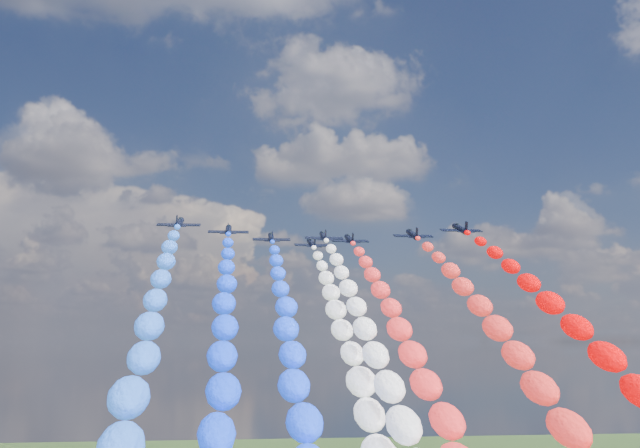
{
  "coord_description": "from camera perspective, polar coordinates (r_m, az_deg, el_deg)",
  "views": [
    {
      "loc": [
        -20.05,
        -164.78,
        69.57
      ],
      "look_at": [
        0.0,
        4.0,
        96.11
      ],
      "focal_mm": 42.44,
      "sensor_mm": 36.0,
      "label": 1
    }
  ],
  "objects": [
    {
      "name": "trail_1",
      "position": [
        109.41,
        -7.22,
        -10.28
      ],
      "size": [
        5.54,
        111.97,
        57.14
      ],
      "primitive_type": null,
      "color": "#103AF9"
    },
    {
      "name": "trail_5",
      "position": [
        124.55,
        6.58,
        -10.12
      ],
      "size": [
        5.54,
        111.97,
        57.14
      ],
      "primitive_type": null,
      "color": "red"
    },
    {
      "name": "jet_5",
      "position": [
        183.17,
        2.26,
        -1.17
      ],
      "size": [
        9.19,
        12.4,
        6.2
      ],
      "primitive_type": null,
      "rotation": [
        0.31,
        0.0,
        0.02
      ],
      "color": "black"
    },
    {
      "name": "trail_7",
      "position": [
        112.87,
        19.8,
        -9.79
      ],
      "size": [
        5.54,
        111.97,
        57.14
      ],
      "primitive_type": null,
      "color": "#E90204"
    },
    {
      "name": "jet_4",
      "position": [
        190.98,
        -0.62,
        -1.49
      ],
      "size": [
        9.77,
        12.82,
        6.2
      ],
      "primitive_type": null,
      "rotation": [
        0.31,
        0.0,
        0.07
      ],
      "color": "black"
    },
    {
      "name": "jet_2",
      "position": [
        180.76,
        -3.69,
        -1.05
      ],
      "size": [
        9.02,
        12.28,
        6.2
      ],
      "primitive_type": null,
      "rotation": [
        0.31,
        0.0,
        -0.01
      ],
      "color": "black"
    },
    {
      "name": "jet_0",
      "position": [
        160.55,
        -10.58,
        0.07
      ],
      "size": [
        9.38,
        12.54,
        6.2
      ],
      "primitive_type": null,
      "rotation": [
        0.31,
        0.0,
        -0.04
      ],
      "color": "black"
    },
    {
      "name": "jet_1",
      "position": [
        169.21,
        -6.92,
        -0.47
      ],
      "size": [
        9.11,
        12.35,
        6.2
      ],
      "primitive_type": null,
      "rotation": [
        0.31,
        0.0,
        -0.01
      ],
      "color": "black"
    },
    {
      "name": "jet_3",
      "position": [
        178.0,
        0.28,
        -0.95
      ],
      "size": [
        9.18,
        12.4,
        6.2
      ],
      "primitive_type": null,
      "rotation": [
        0.31,
        0.0,
        -0.02
      ],
      "color": "black"
    },
    {
      "name": "jet_7",
      "position": [
        168.67,
        10.53,
        -0.36
      ],
      "size": [
        9.01,
        12.27,
        6.2
      ],
      "primitive_type": null,
      "rotation": [
        0.31,
        0.0,
        0.01
      ],
      "color": "black"
    },
    {
      "name": "jet_6",
      "position": [
        175.78,
        6.99,
        -0.78
      ],
      "size": [
        9.08,
        12.32,
        6.2
      ],
      "primitive_type": null,
      "rotation": [
        0.31,
        0.0,
        -0.01
      ],
      "color": "black"
    },
    {
      "name": "trail_4",
      "position": [
        131.86,
        2.11,
        -10.09
      ],
      "size": [
        5.54,
        111.97,
        57.14
      ],
      "primitive_type": null,
      "color": "white"
    },
    {
      "name": "trail_3",
      "position": [
        118.94,
        3.79,
        -10.22
      ],
      "size": [
        5.54,
        111.97,
        57.14
      ],
      "primitive_type": null,
      "color": "white"
    },
    {
      "name": "trail_0",
      "position": [
        100.87,
        -13.18,
        -10.25
      ],
      "size": [
        5.54,
        111.97,
        57.14
      ],
      "primitive_type": null,
      "color": "blue"
    },
    {
      "name": "trail_2",
      "position": [
        121.19,
        -2.3,
        -10.2
      ],
      "size": [
        5.54,
        111.97,
        57.14
      ],
      "primitive_type": null,
      "color": "#143DFF"
    },
    {
      "name": "trail_6",
      "position": [
        118.54,
        14.0,
        -9.98
      ],
      "size": [
        5.54,
        111.97,
        57.14
      ],
      "primitive_type": null,
      "color": "red"
    }
  ]
}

